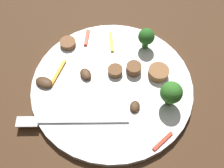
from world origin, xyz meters
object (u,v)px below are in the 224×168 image
mushroom_1 (86,74)px  pepper_strip_0 (111,42)px  pepper_strip_2 (87,38)px  pepper_strip_3 (163,141)px  sausage_slice_0 (158,72)px  fork (64,121)px  mushroom_0 (135,106)px  pepper_strip_1 (59,70)px  sausage_slice_3 (134,69)px  broccoli_floret_0 (146,37)px  mushroom_2 (44,82)px  sausage_slice_1 (113,70)px  sausage_slice_2 (68,43)px  broccoli_floret_1 (171,93)px  plate (112,86)px

mushroom_1 → pepper_strip_0: (-0.03, -0.09, -0.00)m
pepper_strip_2 → pepper_strip_3: size_ratio=0.95×
sausage_slice_0 → mushroom_1: 0.13m
fork → pepper_strip_2: (0.01, -0.18, 0.00)m
mushroom_0 → pepper_strip_1: 0.15m
sausage_slice_0 → pepper_strip_1: bearing=10.8°
fork → sausage_slice_3: bearing=-140.0°
broccoli_floret_0 → mushroom_2: bearing=38.3°
sausage_slice_0 → sausage_slice_1: (0.08, 0.01, -0.00)m
sausage_slice_2 → pepper_strip_2: 0.04m
broccoli_floret_1 → sausage_slice_3: bearing=-36.1°
sausage_slice_3 → mushroom_0: (-0.02, 0.07, -0.00)m
mushroom_1 → pepper_strip_2: 0.09m
broccoli_floret_1 → mushroom_2: (0.21, 0.01, -0.03)m
broccoli_floret_1 → mushroom_0: broccoli_floret_1 is taller
fork → broccoli_floret_0: broccoli_floret_0 is taller
sausage_slice_1 → pepper_strip_3: (-0.10, 0.11, -0.00)m
mushroom_0 → mushroom_2: bearing=-3.3°
broccoli_floret_0 → pepper_strip_1: (0.14, 0.09, -0.02)m
pepper_strip_3 → broccoli_floret_1: bearing=-89.3°
fork → sausage_slice_3: (-0.09, -0.12, 0.01)m
sausage_slice_1 → broccoli_floret_0: bearing=-122.4°
sausage_slice_0 → sausage_slice_2: bearing=-9.2°
sausage_slice_3 → sausage_slice_1: bearing=17.1°
pepper_strip_0 → pepper_strip_3: pepper_strip_0 is taller
fork → sausage_slice_2: bearing=-88.2°
fork → pepper_strip_1: same height
sausage_slice_1 → pepper_strip_3: 0.15m
sausage_slice_2 → mushroom_2: 0.09m
broccoli_floret_0 → sausage_slice_0: bearing=119.8°
pepper_strip_1 → sausage_slice_2: bearing=-86.9°
pepper_strip_2 → broccoli_floret_1: bearing=148.4°
fork → pepper_strip_0: bearing=-115.1°
sausage_slice_0 → sausage_slice_1: size_ratio=1.37×
sausage_slice_1 → fork: bearing=64.2°
sausage_slice_3 → mushroom_0: size_ratio=1.26×
pepper_strip_1 → pepper_strip_3: (-0.20, 0.09, -0.00)m
pepper_strip_2 → sausage_slice_3: bearing=151.7°
broccoli_floret_0 → sausage_slice_2: 0.15m
sausage_slice_3 → mushroom_2: size_ratio=0.85×
sausage_slice_0 → fork: bearing=43.2°
sausage_slice_1 → mushroom_0: (-0.05, 0.06, -0.00)m
plate → mushroom_2: 0.12m
pepper_strip_1 → pepper_strip_2: bearing=-107.5°
sausage_slice_3 → pepper_strip_0: (0.05, -0.06, -0.01)m
sausage_slice_2 → mushroom_2: sausage_slice_2 is taller
mushroom_2 → pepper_strip_1: size_ratio=0.55×
broccoli_floret_0 → pepper_strip_0: broccoli_floret_0 is taller
sausage_slice_1 → sausage_slice_2: 0.11m
plate → pepper_strip_0: size_ratio=5.89×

